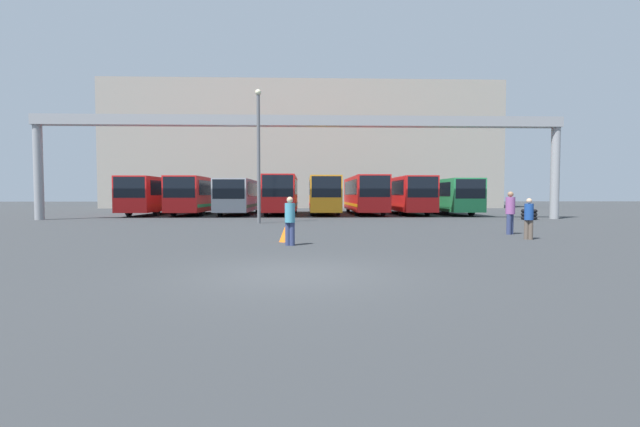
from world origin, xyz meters
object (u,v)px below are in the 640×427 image
object	(u,v)px
pedestrian_near_right	(290,220)
bus_slot_3	(282,193)
bus_slot_5	(364,193)
lamp_post	(259,151)
traffic_cone	(286,233)
pedestrian_near_left	(529,218)
bus_slot_2	(240,195)
bus_slot_7	(445,195)
bus_slot_0	(156,194)
bus_slot_6	(405,193)
bus_slot_4	(323,193)
pedestrian_mid_right	(510,212)
tire_stack	(529,214)
bus_slot_1	(197,194)

from	to	relation	value
pedestrian_near_right	bus_slot_3	bearing A→B (deg)	112.37
bus_slot_5	lamp_post	xyz separation A→B (m)	(-8.00, -12.33, 2.45)
bus_slot_5	traffic_cone	bearing A→B (deg)	-104.72
pedestrian_near_left	lamp_post	distance (m)	15.27
bus_slot_2	bus_slot_7	xyz separation A→B (m)	(18.25, 0.27, 0.02)
pedestrian_near_left	lamp_post	xyz separation A→B (m)	(-11.32, 9.63, 3.49)
bus_slot_0	traffic_cone	world-z (taller)	bus_slot_0
bus_slot_2	traffic_cone	xyz separation A→B (m)	(5.04, -22.15, -1.40)
bus_slot_0	bus_slot_7	size ratio (longest dim) A/B	0.98
pedestrian_near_left	lamp_post	bearing A→B (deg)	-8.76
bus_slot_6	bus_slot_3	bearing A→B (deg)	-175.34
bus_slot_4	bus_slot_5	bearing A→B (deg)	6.06
pedestrian_near_right	pedestrian_mid_right	bearing A→B (deg)	40.29
bus_slot_4	lamp_post	xyz separation A→B (m)	(-4.35, -11.95, 2.48)
bus_slot_3	bus_slot_4	bearing A→B (deg)	7.09
bus_slot_2	tire_stack	world-z (taller)	bus_slot_2
bus_slot_6	pedestrian_mid_right	distance (m)	19.95
bus_slot_3	pedestrian_mid_right	bearing A→B (deg)	-60.17
bus_slot_1	bus_slot_2	size ratio (longest dim) A/B	0.93
bus_slot_1	pedestrian_near_left	bearing A→B (deg)	-49.80
pedestrian_near_right	lamp_post	world-z (taller)	lamp_post
bus_slot_7	pedestrian_mid_right	distance (m)	20.17
bus_slot_5	traffic_cone	size ratio (longest dim) A/B	19.25
bus_slot_5	tire_stack	bearing A→B (deg)	-42.16
tire_stack	pedestrian_near_right	bearing A→B (deg)	-137.60
bus_slot_2	bus_slot_4	distance (m)	7.30
bus_slot_5	pedestrian_near_left	distance (m)	22.24
traffic_cone	tire_stack	distance (m)	20.84
lamp_post	pedestrian_near_right	bearing A→B (deg)	-78.55
traffic_cone	tire_stack	xyz separation A→B (m)	(16.04, 13.31, 0.05)
pedestrian_near_left	bus_slot_0	bearing A→B (deg)	-13.64
tire_stack	bus_slot_7	bearing A→B (deg)	107.25
bus_slot_0	pedestrian_near_left	size ratio (longest dim) A/B	7.35
traffic_cone	bus_slot_2	bearing A→B (deg)	102.82
bus_slot_4	pedestrian_near_left	distance (m)	22.70
bus_slot_0	pedestrian_mid_right	world-z (taller)	bus_slot_0
pedestrian_near_right	pedestrian_near_left	bearing A→B (deg)	28.82
pedestrian_near_left	bus_slot_7	bearing A→B (deg)	-68.67
bus_slot_1	lamp_post	distance (m)	13.57
bus_slot_1	traffic_cone	bearing A→B (deg)	-68.20
pedestrian_mid_right	tire_stack	distance (m)	12.55
traffic_cone	bus_slot_0	bearing A→B (deg)	118.97
bus_slot_6	pedestrian_near_right	size ratio (longest dim) A/B	7.33
bus_slot_3	bus_slot_7	world-z (taller)	bus_slot_3
pedestrian_mid_right	tire_stack	size ratio (longest dim) A/B	1.77
bus_slot_0	bus_slot_1	size ratio (longest dim) A/B	1.11
pedestrian_near_right	lamp_post	distance (m)	12.03
bus_slot_5	tire_stack	world-z (taller)	bus_slot_5
bus_slot_3	lamp_post	xyz separation A→B (m)	(-0.69, -11.49, 2.44)
pedestrian_mid_right	bus_slot_7	bearing A→B (deg)	43.93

